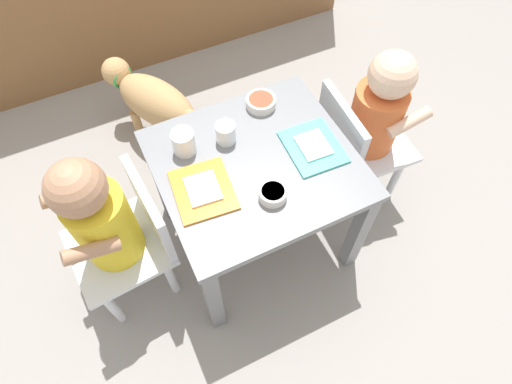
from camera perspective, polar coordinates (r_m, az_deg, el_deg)
ground_plane at (r=1.63m, az=0.00°, el=-5.65°), size 7.00×7.00×0.00m
dining_table at (r=1.31m, az=0.00°, el=1.82°), size 0.57×0.53×0.46m
seated_child_left at (r=1.25m, az=-19.27°, el=-3.76°), size 0.30×0.30×0.68m
seated_child_right at (r=1.48m, az=15.36°, el=9.69°), size 0.30×0.30×0.65m
dog at (r=1.80m, az=-13.60°, el=11.82°), size 0.33×0.45×0.32m
food_tray_left at (r=1.19m, az=-7.05°, el=0.30°), size 0.18×0.20×0.02m
food_tray_right at (r=1.28m, az=7.60°, el=6.01°), size 0.16×0.19×0.02m
water_cup_left at (r=1.26m, az=-9.56°, el=6.40°), size 0.07×0.07×0.07m
water_cup_right at (r=1.27m, az=-4.04°, el=7.71°), size 0.06×0.06×0.06m
cereal_bowl_left_side at (r=1.37m, az=0.65°, el=11.87°), size 0.09×0.09×0.03m
veggie_bowl_far at (r=1.16m, az=2.25°, el=-0.22°), size 0.08×0.08×0.03m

